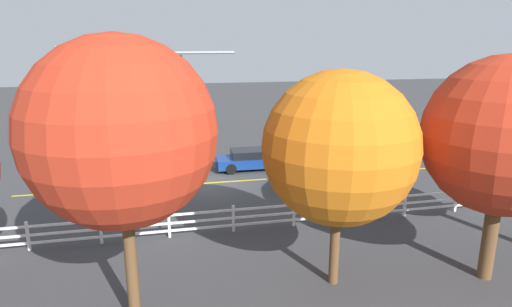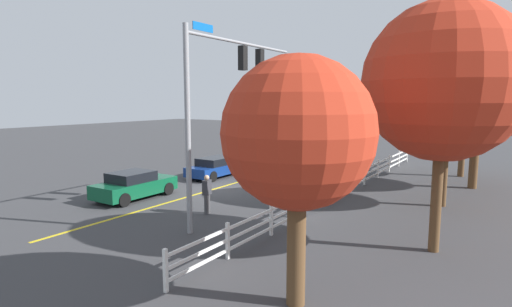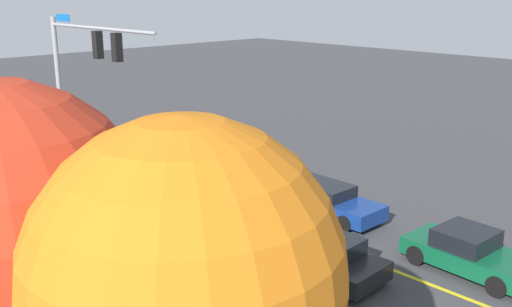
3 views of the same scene
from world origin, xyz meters
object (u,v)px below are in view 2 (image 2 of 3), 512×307
Objects in this scene: tree_1 at (478,101)px; tree_3 at (466,96)px; pedestrian at (207,193)px; car_2 at (134,185)px; tree_0 at (448,107)px; car_0 at (297,166)px; car_3 at (275,156)px; tree_4 at (443,82)px; tree_2 at (298,134)px; car_1 at (219,167)px.

tree_1 is 3.63m from tree_3.
pedestrian is at bearing -27.58° from tree_3.
car_2 is 0.60× the size of tree_0.
car_2 is 18.63m from tree_1.
pedestrian is (10.06, 0.90, 0.29)m from car_0.
tree_3 reaches higher than car_3.
tree_0 is (-6.87, 8.25, 3.59)m from pedestrian.
car_0 is 11.35m from tree_3.
tree_4 is (14.76, 0.86, 0.30)m from tree_3.
car_3 is at bearing -83.21° from pedestrian.
car_3 is at bearing -133.35° from tree_4.
car_0 is 0.64× the size of tree_3.
tree_2 reaches higher than pedestrian.
tree_3 is at bearing 176.35° from tree_2.
tree_4 reaches higher than car_3.
tree_1 is at bearing 15.50° from tree_3.
car_2 is 4.81m from pedestrian.
tree_3 is 14.79m from tree_4.
car_2 is 0.58× the size of tree_3.
tree_2 is 0.75× the size of tree_4.
tree_4 is at bearing -130.02° from car_3.
tree_1 is (1.36, 13.49, 4.19)m from car_3.
tree_1 is (-5.07, 0.77, 0.30)m from tree_0.
tree_4 is at bearing -114.02° from car_1.
tree_3 is at bearing -77.02° from car_3.
tree_2 is (14.88, 7.66, 3.44)m from car_0.
tree_1 is at bearing -69.95° from car_1.
tree_4 is (-0.50, 13.71, 4.73)m from car_2.
car_2 is 0.70× the size of tree_2.
car_3 is 14.19m from tree_1.
car_3 is 0.56× the size of tree_1.
tree_0 is 1.17× the size of tree_2.
tree_3 is at bearing 118.87° from car_0.
car_0 is at bearing -79.33° from tree_1.
car_0 is 0.58× the size of tree_4.
car_0 is 10.65m from car_2.
tree_3 is (-5.36, 8.95, 4.46)m from car_0.
car_1 is 0.82× the size of tree_2.
tree_0 is at bearing 68.73° from car_0.
tree_4 reaches higher than car_0.
tree_3 is at bearing -178.69° from tree_0.
tree_1 is (-1.87, 9.92, 4.18)m from car_0.
car_1 is at bearing 179.06° from car_3.
tree_2 is 20.30m from tree_3.
car_2 is 0.57× the size of tree_1.
tree_3 is (-20.24, 1.29, 1.02)m from tree_2.
tree_1 reaches higher than tree_2.
tree_2 is at bearing 25.22° from car_0.
car_3 reaches higher than car_0.
car_3 is at bearing -134.18° from car_0.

